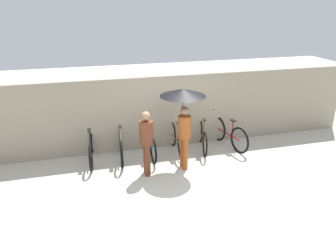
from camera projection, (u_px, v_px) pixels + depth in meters
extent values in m
plane|color=beige|center=(180.00, 182.00, 7.62)|extent=(30.00, 30.00, 0.00)
cube|color=gray|center=(159.00, 113.00, 9.12)|extent=(11.83, 0.12, 2.05)
torus|color=black|center=(92.00, 141.00, 9.01)|extent=(0.11, 0.69, 0.68)
torus|color=black|center=(91.00, 158.00, 8.03)|extent=(0.11, 0.69, 0.68)
cylinder|color=black|center=(91.00, 149.00, 8.52)|extent=(0.11, 1.08, 0.04)
cylinder|color=black|center=(90.00, 141.00, 8.24)|extent=(0.04, 0.04, 0.58)
cube|color=black|center=(89.00, 130.00, 8.13)|extent=(0.10, 0.21, 0.03)
cylinder|color=black|center=(91.00, 130.00, 8.90)|extent=(0.04, 0.04, 0.64)
cylinder|color=black|center=(90.00, 119.00, 8.78)|extent=(0.44, 0.06, 0.03)
torus|color=black|center=(120.00, 138.00, 9.14)|extent=(0.12, 0.71, 0.71)
torus|color=black|center=(122.00, 155.00, 8.17)|extent=(0.12, 0.71, 0.71)
cylinder|color=#A59E93|center=(121.00, 146.00, 8.65)|extent=(0.13, 1.06, 0.04)
cylinder|color=#A59E93|center=(121.00, 138.00, 8.37)|extent=(0.04, 0.04, 0.61)
cube|color=black|center=(120.00, 127.00, 8.26)|extent=(0.11, 0.21, 0.03)
cylinder|color=#A59E93|center=(120.00, 127.00, 9.02)|extent=(0.04, 0.04, 0.69)
cylinder|color=#A59E93|center=(119.00, 115.00, 8.89)|extent=(0.44, 0.07, 0.03)
torus|color=black|center=(145.00, 135.00, 9.35)|extent=(0.06, 0.71, 0.71)
torus|color=black|center=(153.00, 151.00, 8.38)|extent=(0.06, 0.71, 0.71)
cylinder|color=#19478C|center=(149.00, 142.00, 8.87)|extent=(0.04, 1.07, 0.04)
cylinder|color=#19478C|center=(150.00, 135.00, 8.60)|extent=(0.04, 0.04, 0.56)
cube|color=black|center=(150.00, 125.00, 8.49)|extent=(0.09, 0.20, 0.03)
cylinder|color=#19478C|center=(145.00, 124.00, 9.23)|extent=(0.04, 0.04, 0.68)
cylinder|color=#19478C|center=(145.00, 113.00, 9.11)|extent=(0.44, 0.03, 0.03)
torus|color=black|center=(172.00, 133.00, 9.44)|extent=(0.06, 0.72, 0.72)
torus|color=black|center=(182.00, 147.00, 8.55)|extent=(0.06, 0.72, 0.72)
cylinder|color=brown|center=(177.00, 140.00, 8.99)|extent=(0.05, 0.98, 0.04)
cylinder|color=brown|center=(179.00, 134.00, 8.74)|extent=(0.04, 0.04, 0.52)
cube|color=black|center=(179.00, 124.00, 8.64)|extent=(0.09, 0.20, 0.03)
cylinder|color=brown|center=(172.00, 123.00, 9.32)|extent=(0.04, 0.04, 0.66)
cylinder|color=brown|center=(172.00, 112.00, 9.20)|extent=(0.44, 0.03, 0.03)
torus|color=black|center=(200.00, 131.00, 9.67)|extent=(0.20, 0.68, 0.69)
torus|color=black|center=(205.00, 144.00, 8.76)|extent=(0.20, 0.68, 0.69)
cylinder|color=brown|center=(203.00, 137.00, 9.21)|extent=(0.26, 0.96, 0.04)
cylinder|color=brown|center=(204.00, 130.00, 8.95)|extent=(0.04, 0.04, 0.58)
cube|color=black|center=(204.00, 120.00, 8.84)|extent=(0.13, 0.22, 0.03)
cylinder|color=brown|center=(201.00, 121.00, 9.56)|extent=(0.04, 0.04, 0.62)
cylinder|color=brown|center=(201.00, 111.00, 9.45)|extent=(0.43, 0.13, 0.03)
torus|color=black|center=(218.00, 128.00, 9.78)|extent=(0.23, 0.74, 0.74)
torus|color=black|center=(240.00, 140.00, 8.95)|extent=(0.23, 0.74, 0.74)
cylinder|color=maroon|center=(228.00, 134.00, 9.36)|extent=(0.27, 0.99, 0.04)
cylinder|color=maroon|center=(233.00, 129.00, 9.14)|extent=(0.04, 0.04, 0.46)
cube|color=black|center=(233.00, 120.00, 9.05)|extent=(0.13, 0.22, 0.03)
cylinder|color=maroon|center=(218.00, 119.00, 9.66)|extent=(0.04, 0.04, 0.62)
cylinder|color=maroon|center=(219.00, 109.00, 9.55)|extent=(0.43, 0.13, 0.03)
cylinder|color=brown|center=(148.00, 161.00, 7.75)|extent=(0.13, 0.13, 0.82)
cylinder|color=brown|center=(146.00, 157.00, 7.91)|extent=(0.13, 0.13, 0.82)
cylinder|color=brown|center=(146.00, 132.00, 7.58)|extent=(0.32, 0.32, 0.56)
sphere|color=#997051|center=(146.00, 116.00, 7.43)|extent=(0.21, 0.21, 0.21)
cylinder|color=#9E4C1E|center=(185.00, 154.00, 8.05)|extent=(0.13, 0.13, 0.82)
cylinder|color=#9E4C1E|center=(183.00, 151.00, 8.21)|extent=(0.13, 0.13, 0.82)
cylinder|color=#9E4C1E|center=(184.00, 127.00, 7.88)|extent=(0.32, 0.32, 0.56)
sphere|color=#997051|center=(185.00, 111.00, 7.74)|extent=(0.21, 0.21, 0.21)
cylinder|color=#332D28|center=(182.00, 110.00, 7.87)|extent=(0.02, 0.02, 0.70)
cone|color=black|center=(183.00, 92.00, 7.71)|extent=(1.11, 1.11, 0.18)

